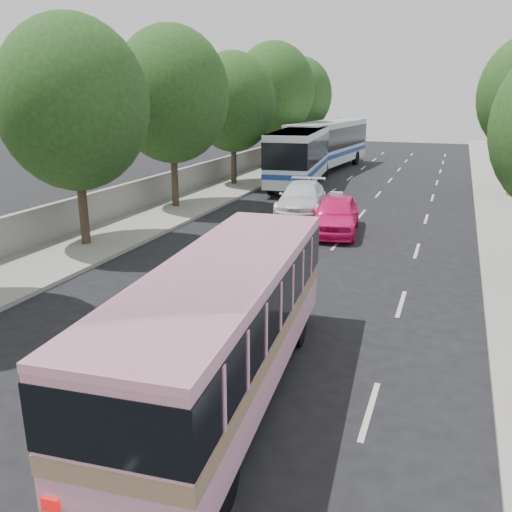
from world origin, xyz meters
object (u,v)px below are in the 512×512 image
at_px(white_pickup, 302,198).
at_px(tour_coach_rear, 328,141).
at_px(pink_bus, 225,315).
at_px(tour_coach_front, 302,151).
at_px(pink_taxi, 336,214).

relative_size(white_pickup, tour_coach_rear, 0.42).
height_order(pink_bus, white_pickup, pink_bus).
distance_m(pink_bus, tour_coach_front, 27.25).
bearing_deg(pink_bus, white_pickup, 95.89).
distance_m(pink_bus, white_pickup, 17.96).
distance_m(pink_taxi, tour_coach_rear, 20.86).
height_order(pink_bus, tour_coach_front, tour_coach_front).
bearing_deg(pink_taxi, tour_coach_rear, 96.61).
bearing_deg(pink_bus, pink_taxi, 88.46).
xyz_separation_m(pink_bus, white_pickup, (-3.30, 17.63, -1.00)).
bearing_deg(white_pickup, pink_bus, -86.87).
bearing_deg(tour_coach_front, pink_taxi, -73.90).
height_order(white_pickup, tour_coach_rear, tour_coach_rear).
bearing_deg(tour_coach_rear, pink_taxi, -70.33).
distance_m(pink_bus, tour_coach_rear, 34.88).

